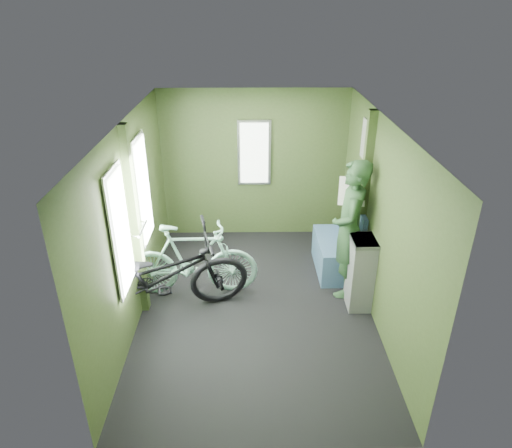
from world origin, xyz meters
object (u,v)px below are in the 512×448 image
at_px(passenger, 349,230).
at_px(bench_seat, 338,251).
at_px(bicycle_black, 164,314).
at_px(bicycle_mint, 194,293).
at_px(waste_box, 360,273).

distance_m(passenger, bench_seat, 0.79).
height_order(bicycle_black, bicycle_mint, bicycle_black).
bearing_deg(waste_box, bicycle_black, -176.14).
xyz_separation_m(bicycle_black, bench_seat, (2.27, 0.98, 0.30)).
height_order(bicycle_black, bench_seat, bench_seat).
relative_size(bicycle_mint, waste_box, 1.78).
xyz_separation_m(bicycle_mint, waste_box, (2.06, -0.27, 0.46)).
relative_size(bicycle_black, bench_seat, 2.11).
bearing_deg(bicycle_mint, passenger, -90.63).
bearing_deg(bicycle_black, bench_seat, -81.24).
bearing_deg(bench_seat, waste_box, -82.74).
relative_size(bicycle_mint, passenger, 0.93).
bearing_deg(waste_box, bench_seat, 97.81).
bearing_deg(bicycle_black, passenger, -92.95).
relative_size(waste_box, bench_seat, 0.93).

